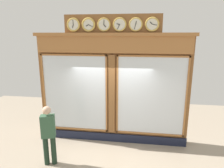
# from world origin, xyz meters

# --- Properties ---
(shop_facade) EXTENTS (4.90, 0.42, 4.08)m
(shop_facade) POSITION_xyz_m (0.00, -0.12, 1.82)
(shop_facade) COLOR brown
(shop_facade) RESTS_ON ground_plane
(pedestrian) EXTENTS (0.41, 0.31, 1.69)m
(pedestrian) POSITION_xyz_m (1.51, 1.48, 0.93)
(pedestrian) COLOR #1C2F21
(pedestrian) RESTS_ON ground_plane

